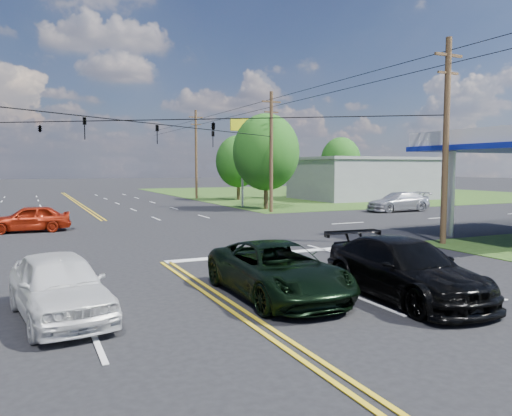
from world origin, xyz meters
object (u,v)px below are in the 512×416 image
tree_right_b (238,161)px  suv_black (405,269)px  pickup_dkgreen (278,270)px  pickup_white (59,286)px  pole_se (446,139)px  tree_far_r (341,160)px  pole_ne (271,150)px  retail_ne (362,179)px  pole_right_far (196,153)px  tree_right_a (266,152)px

tree_right_b → suv_black: (-11.82, -39.80, -3.40)m
pickup_dkgreen → pickup_white: (-5.63, 0.43, 0.04)m
pole_se → tree_far_r: 44.30m
pole_ne → tree_right_b: 15.42m
tree_far_r → pickup_dkgreen: size_ratio=1.40×
retail_ne → tree_right_b: tree_right_b is taller
pickup_dkgreen → pole_ne: bearing=64.5°
pickup_dkgreen → suv_black: 3.49m
pole_se → pole_ne: size_ratio=1.00×
pole_ne → pole_right_far: pole_right_far is taller
pole_ne → tree_right_a: (1.00, 3.00, -0.05)m
tree_far_r → suv_black: tree_far_r is taller
pickup_dkgreen → pole_right_far: bearing=75.6°
pole_ne → suv_black: size_ratio=1.69×
pole_right_far → tree_right_b: (3.50, -4.00, -0.95)m
tree_far_r → pole_ne: bearing=-135.0°
tree_right_a → tree_right_b: (2.50, 12.00, -0.65)m
pole_se → pole_ne: same height
pole_right_far → tree_right_b: bearing=-48.8°
pole_right_far → pole_ne: bearing=-90.0°
pole_ne → tree_far_r: (21.00, 21.00, -0.37)m
tree_right_a → tree_right_b: tree_right_a is taller
tree_right_a → suv_black: (-9.32, -27.80, -4.05)m
pole_right_far → tree_far_r: (21.00, 2.00, -0.62)m
pole_ne → pickup_white: 28.77m
pole_se → pickup_dkgreen: pole_se is taller
pickup_white → pickup_dkgreen: bearing=-12.3°
tree_far_r → retail_ne: bearing=-111.8°
tree_far_r → suv_black: (-29.32, -45.80, -3.73)m
pole_right_far → tree_right_a: size_ratio=1.22×
tree_right_a → pickup_dkgreen: tree_right_a is taller
suv_black → pickup_white: size_ratio=1.21×
tree_right_a → suv_black: 29.60m
pole_ne → suv_black: (-8.32, -24.80, -4.10)m
suv_black → tree_far_r: bearing=60.7°
pole_ne → tree_right_b: bearing=76.9°
tree_right_b → pole_se: bearing=-96.1°
tree_far_r → pickup_dkgreen: (-32.44, -44.22, -3.79)m
tree_far_r → pole_se: bearing=-118.3°
retail_ne → pole_ne: size_ratio=1.47×
retail_ne → suv_black: size_ratio=2.49×
pole_se → retail_ne: bearing=59.6°
tree_far_r → pickup_dkgreen: tree_far_r is taller
pole_se → tree_right_a: 21.02m
tree_right_b → pole_right_far: bearing=131.2°
pole_right_far → tree_right_a: 16.03m
retail_ne → pickup_white: retail_ne is taller
pole_right_far → pickup_white: size_ratio=2.15×
pole_se → pole_right_far: pole_right_far is taller
pole_right_far → pickup_white: 45.36m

